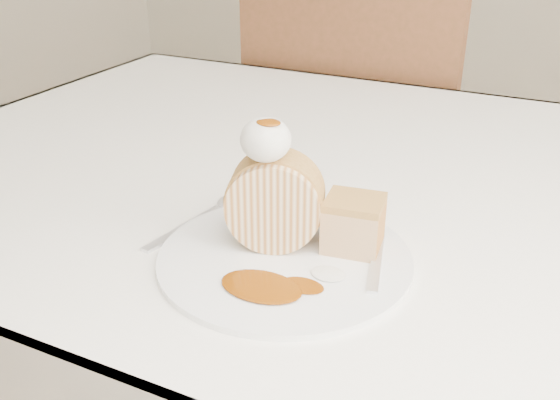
% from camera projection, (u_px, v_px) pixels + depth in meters
% --- Properties ---
extents(table, '(1.40, 0.90, 0.75)m').
position_uv_depth(table, '(383.00, 239.00, 0.84)').
color(table, white).
rests_on(table, ground).
extents(chair_far, '(0.47, 0.47, 0.99)m').
position_uv_depth(chair_far, '(359.00, 137.00, 1.47)').
color(chair_far, brown).
rests_on(chair_far, ground).
extents(plate, '(0.29, 0.29, 0.01)m').
position_uv_depth(plate, '(285.00, 258.00, 0.62)').
color(plate, white).
rests_on(plate, table).
extents(roulade_slice, '(0.11, 0.08, 0.09)m').
position_uv_depth(roulade_slice, '(275.00, 202.00, 0.62)').
color(roulade_slice, beige).
rests_on(roulade_slice, plate).
extents(cake_chunk, '(0.06, 0.06, 0.05)m').
position_uv_depth(cake_chunk, '(353.00, 227.00, 0.63)').
color(cake_chunk, '#B38143').
rests_on(cake_chunk, plate).
extents(whipped_cream, '(0.05, 0.05, 0.04)m').
position_uv_depth(whipped_cream, '(266.00, 140.00, 0.59)').
color(whipped_cream, white).
rests_on(whipped_cream, roulade_slice).
extents(caramel_drizzle, '(0.02, 0.02, 0.01)m').
position_uv_depth(caramel_drizzle, '(268.00, 117.00, 0.57)').
color(caramel_drizzle, '#6E3104').
rests_on(caramel_drizzle, whipped_cream).
extents(caramel_pool, '(0.09, 0.06, 0.00)m').
position_uv_depth(caramel_pool, '(261.00, 286.00, 0.57)').
color(caramel_pool, '#6E3104').
rests_on(caramel_pool, plate).
extents(fork, '(0.06, 0.15, 0.00)m').
position_uv_depth(fork, '(376.00, 261.00, 0.61)').
color(fork, silver).
rests_on(fork, plate).
extents(spoon, '(0.05, 0.15, 0.00)m').
position_uv_depth(spoon, '(184.00, 228.00, 0.68)').
color(spoon, silver).
rests_on(spoon, table).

